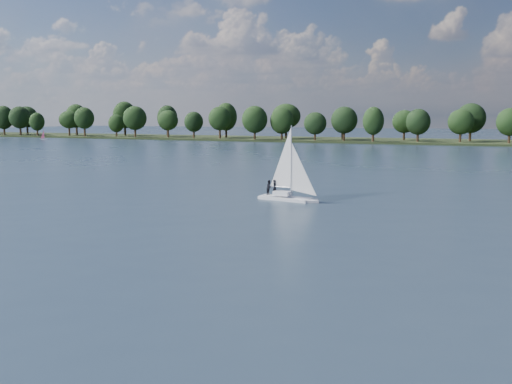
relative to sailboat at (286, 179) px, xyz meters
The scene contains 6 objects.
ground 46.90m from the sailboat, 93.96° to the left, with size 700.00×700.00×0.00m, color #233342.
far_shore 158.77m from the sailboat, 91.17° to the left, with size 660.00×40.00×1.50m, color black.
sailboat is the anchor object (origin of this frame).
dinghy_pink 195.90m from the sailboat, 141.04° to the left, with size 2.92×2.36×4.41m.
pontoon 240.77m from the sailboat, 144.12° to the left, with size 4.00×2.00×0.50m, color slate.
treeline 155.83m from the sailboat, 95.47° to the left, with size 561.97×73.72×17.82m.
Camera 1 is at (26.13, -9.96, 10.04)m, focal length 40.00 mm.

